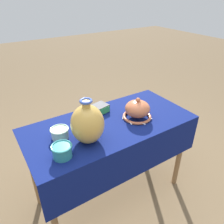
{
  "coord_description": "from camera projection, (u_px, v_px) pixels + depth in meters",
  "views": [
    {
      "loc": [
        -0.73,
        -1.17,
        1.65
      ],
      "look_at": [
        -0.01,
        -0.05,
        0.88
      ],
      "focal_mm": 35.0,
      "sensor_mm": 36.0,
      "label": 1
    }
  ],
  "objects": [
    {
      "name": "ground_plane",
      "position": [
        110.0,
        192.0,
        2.02
      ],
      "size": [
        14.0,
        14.0,
        0.0
      ],
      "primitive_type": "plane",
      "color": "brown"
    },
    {
      "name": "display_table",
      "position": [
        111.0,
        134.0,
        1.67
      ],
      "size": [
        1.27,
        0.61,
        0.76
      ],
      "color": "olive",
      "rests_on": "ground_plane"
    },
    {
      "name": "vase_tall_bulbous",
      "position": [
        87.0,
        124.0,
        1.38
      ],
      "size": [
        0.22,
        0.22,
        0.3
      ],
      "color": "gold",
      "rests_on": "display_table"
    },
    {
      "name": "vase_dome_bell",
      "position": [
        137.0,
        110.0,
        1.66
      ],
      "size": [
        0.23,
        0.24,
        0.17
      ],
      "color": "#BC6642",
      "rests_on": "display_table"
    },
    {
      "name": "mosaic_tile_box",
      "position": [
        100.0,
        109.0,
        1.76
      ],
      "size": [
        0.15,
        0.13,
        0.06
      ],
      "rotation": [
        0.0,
        0.0,
        0.2
      ],
      "color": "#232328",
      "rests_on": "display_table"
    },
    {
      "name": "cup_wide_celadon",
      "position": [
        60.0,
        133.0,
        1.46
      ],
      "size": [
        0.13,
        0.13,
        0.07
      ],
      "color": "#A8CCB7",
      "rests_on": "display_table"
    },
    {
      "name": "cup_wide_teal",
      "position": [
        62.0,
        151.0,
        1.29
      ],
      "size": [
        0.13,
        0.13,
        0.08
      ],
      "color": "teal",
      "rests_on": "display_table"
    }
  ]
}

